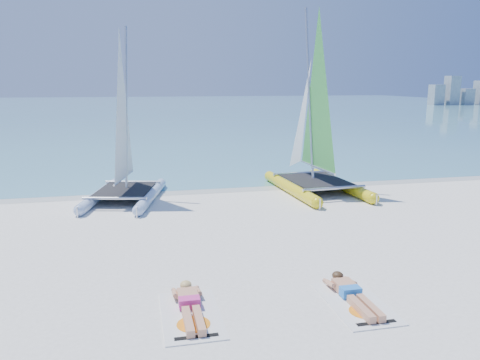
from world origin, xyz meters
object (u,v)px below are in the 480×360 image
(towel_b, at_px, (356,303))
(sunbather_b, at_px, (351,293))
(catamaran_blue, at_px, (123,147))
(catamaran_yellow, at_px, (312,131))
(sunbather_a, at_px, (190,304))
(towel_a, at_px, (191,315))

(towel_b, relative_size, sunbather_b, 1.07)
(catamaran_blue, height_order, catamaran_yellow, catamaran_yellow)
(catamaran_blue, bearing_deg, sunbather_b, -50.74)
(sunbather_a, bearing_deg, towel_a, -90.00)
(catamaran_blue, relative_size, sunbather_a, 3.47)
(towel_b, bearing_deg, sunbather_b, 90.00)
(catamaran_blue, distance_m, sunbather_a, 8.63)
(sunbather_a, relative_size, towel_b, 0.93)
(catamaran_yellow, xyz_separation_m, towel_a, (-5.51, -8.83, -2.15))
(sunbather_a, height_order, towel_b, sunbather_a)
(towel_b, bearing_deg, catamaran_yellow, 74.25)
(catamaran_yellow, height_order, towel_b, catamaran_yellow)
(sunbather_a, height_order, sunbather_b, same)
(catamaran_yellow, distance_m, towel_b, 9.63)
(catamaran_yellow, height_order, sunbather_a, catamaran_yellow)
(sunbather_b, bearing_deg, catamaran_yellow, 73.93)
(catamaran_yellow, xyz_separation_m, towel_b, (-2.55, -9.03, -2.15))
(catamaran_yellow, relative_size, sunbather_b, 3.97)
(catamaran_blue, bearing_deg, towel_a, -68.62)
(catamaran_blue, relative_size, towel_b, 3.24)
(sunbather_a, bearing_deg, sunbather_b, -4.02)
(catamaran_blue, xyz_separation_m, towel_a, (1.23, -8.56, -1.78))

